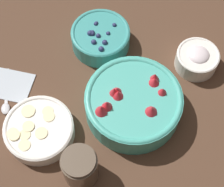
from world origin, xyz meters
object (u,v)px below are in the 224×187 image
(bowl_strawberries, at_px, (133,101))
(bowl_blueberries, at_px, (101,37))
(jar_chocolate, at_px, (80,167))
(bowl_bananas, at_px, (39,129))
(bowl_cream, at_px, (197,58))

(bowl_strawberries, xyz_separation_m, bowl_blueberries, (-0.11, 0.19, -0.01))
(bowl_strawberries, xyz_separation_m, jar_chocolate, (-0.10, -0.18, 0.00))
(jar_chocolate, bearing_deg, bowl_blueberries, 90.66)
(bowl_bananas, distance_m, jar_chocolate, 0.15)
(jar_chocolate, bearing_deg, bowl_bananas, 143.29)
(bowl_cream, height_order, jar_chocolate, jar_chocolate)
(bowl_strawberries, bearing_deg, bowl_cream, 44.53)
(bowl_bananas, xyz_separation_m, bowl_cream, (0.38, 0.25, 0.01))
(bowl_strawberries, height_order, bowl_bananas, bowl_strawberries)
(bowl_bananas, relative_size, jar_chocolate, 1.65)
(bowl_blueberries, bearing_deg, bowl_bananas, -111.60)
(jar_chocolate, bearing_deg, bowl_cream, 52.20)
(bowl_cream, xyz_separation_m, jar_chocolate, (-0.26, -0.33, 0.02))
(jar_chocolate, bearing_deg, bowl_strawberries, 60.32)
(bowl_strawberries, height_order, jar_chocolate, jar_chocolate)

